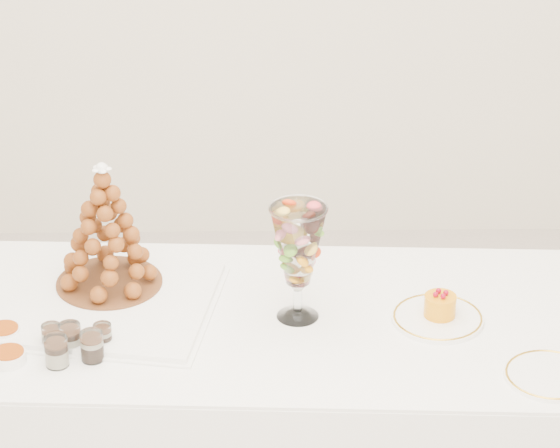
{
  "coord_description": "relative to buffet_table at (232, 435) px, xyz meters",
  "views": [
    {
      "loc": [
        -0.02,
        -2.74,
        2.53
      ],
      "look_at": [
        0.03,
        0.22,
        0.97
      ],
      "focal_mm": 85.0,
      "sensor_mm": 36.0,
      "label": 1
    }
  ],
  "objects": [
    {
      "name": "verrine_a",
      "position": [
        -0.43,
        -0.14,
        0.4
      ],
      "size": [
        0.05,
        0.05,
        0.07
      ],
      "primitive_type": "cylinder",
      "rotation": [
        0.0,
        0.0,
        -0.04
      ],
      "color": "white",
      "rests_on": "buffet_table"
    },
    {
      "name": "spare_plate",
      "position": [
        0.76,
        -0.28,
        0.37
      ],
      "size": [
        0.22,
        0.22,
        0.01
      ],
      "primitive_type": "cylinder",
      "color": "white",
      "rests_on": "buffet_table"
    },
    {
      "name": "verrine_d",
      "position": [
        -0.41,
        -0.21,
        0.41
      ],
      "size": [
        0.06,
        0.06,
        0.08
      ],
      "primitive_type": "cylinder",
      "rotation": [
        0.0,
        0.0,
        -0.13
      ],
      "color": "white",
      "rests_on": "buffet_table"
    },
    {
      "name": "croquembouche",
      "position": [
        -0.32,
        0.14,
        0.56
      ],
      "size": [
        0.28,
        0.28,
        0.35
      ],
      "rotation": [
        0.0,
        0.0,
        0.03
      ],
      "color": "brown",
      "rests_on": "lace_tray"
    },
    {
      "name": "verrine_e",
      "position": [
        -0.33,
        -0.19,
        0.41
      ],
      "size": [
        0.06,
        0.06,
        0.08
      ],
      "primitive_type": "cylinder",
      "rotation": [
        0.0,
        0.0,
        -0.09
      ],
      "color": "white",
      "rests_on": "buffet_table"
    },
    {
      "name": "mousse_cake",
      "position": [
        0.53,
        -0.02,
        0.41
      ],
      "size": [
        0.08,
        0.08,
        0.07
      ],
      "color": "orange",
      "rests_on": "cake_plate"
    },
    {
      "name": "ramekin_back",
      "position": [
        -0.56,
        -0.08,
        0.38
      ],
      "size": [
        0.08,
        0.08,
        0.03
      ],
      "primitive_type": "cylinder",
      "color": "white",
      "rests_on": "buffet_table"
    },
    {
      "name": "lace_tray",
      "position": [
        -0.37,
        0.06,
        0.38
      ],
      "size": [
        0.7,
        0.58,
        0.02
      ],
      "primitive_type": "cube",
      "rotation": [
        0.0,
        0.0,
        -0.18
      ],
      "color": "white",
      "rests_on": "buffet_table"
    },
    {
      "name": "buffet_table",
      "position": [
        0.0,
        0.0,
        0.0
      ],
      "size": [
        1.98,
        0.88,
        0.74
      ],
      "rotation": [
        0.0,
        0.0,
        -0.05
      ],
      "color": "white",
      "rests_on": "ground"
    },
    {
      "name": "cake_plate",
      "position": [
        0.53,
        -0.02,
        0.38
      ],
      "size": [
        0.23,
        0.23,
        0.01
      ],
      "primitive_type": "cylinder",
      "color": "white",
      "rests_on": "buffet_table"
    },
    {
      "name": "verrine_c",
      "position": [
        -0.31,
        -0.13,
        0.4
      ],
      "size": [
        0.06,
        0.06,
        0.06
      ],
      "primitive_type": "cylinder",
      "rotation": [
        0.0,
        0.0,
        -0.27
      ],
      "color": "white",
      "rests_on": "buffet_table"
    },
    {
      "name": "macaron_vase",
      "position": [
        0.17,
        0.0,
        0.57
      ],
      "size": [
        0.14,
        0.14,
        0.31
      ],
      "color": "white",
      "rests_on": "buffet_table"
    },
    {
      "name": "verrine_b",
      "position": [
        -0.39,
        -0.15,
        0.41
      ],
      "size": [
        0.07,
        0.07,
        0.07
      ],
      "primitive_type": "cylinder",
      "rotation": [
        0.0,
        0.0,
        -0.31
      ],
      "color": "white",
      "rests_on": "buffet_table"
    },
    {
      "name": "ramekin_front",
      "position": [
        -0.53,
        -0.19,
        0.38
      ],
      "size": [
        0.09,
        0.09,
        0.03
      ],
      "primitive_type": "cylinder",
      "color": "white",
      "rests_on": "buffet_table"
    }
  ]
}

